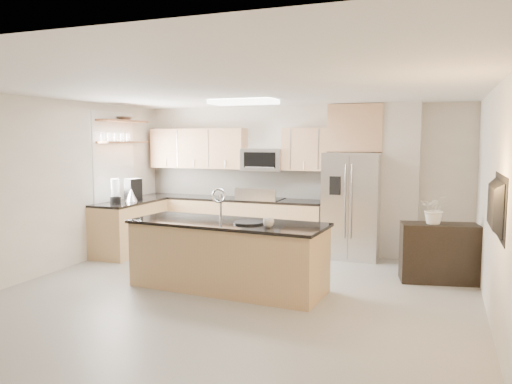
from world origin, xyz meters
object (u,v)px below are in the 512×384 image
at_px(range, 261,224).
at_px(refrigerator, 352,205).
at_px(platter, 249,223).
at_px(microwave, 263,160).
at_px(island, 228,255).
at_px(cup, 268,223).
at_px(television, 490,206).
at_px(bowl, 124,118).
at_px(coffee_maker, 133,190).
at_px(flower_vase, 436,201).
at_px(blender, 115,193).
at_px(kettle, 131,195).
at_px(credenza, 439,253).

xyz_separation_m(range, refrigerator, (1.66, -0.05, 0.42)).
bearing_deg(refrigerator, platter, -110.82).
relative_size(microwave, platter, 1.92).
bearing_deg(range, platter, -73.54).
relative_size(island, platter, 6.79).
distance_m(island, platter, 0.56).
bearing_deg(refrigerator, cup, -103.09).
bearing_deg(television, bowl, 68.85).
height_order(coffee_maker, flower_vase, flower_vase).
height_order(range, microwave, microwave).
distance_m(range, island, 2.48).
height_order(bowl, television, bowl).
height_order(platter, bowl, bowl).
height_order(island, flower_vase, flower_vase).
height_order(blender, coffee_maker, blender).
relative_size(bowl, television, 0.32).
height_order(kettle, bowl, bowl).
bearing_deg(platter, refrigerator, 69.18).
bearing_deg(television, coffee_maker, 68.50).
height_order(microwave, cup, microwave).
distance_m(blender, coffee_maker, 0.54).
relative_size(credenza, blender, 2.46).
bearing_deg(bowl, flower_vase, -3.07).
distance_m(microwave, credenza, 3.52).
distance_m(coffee_maker, bowl, 1.29).
relative_size(microwave, bowl, 2.21).
bearing_deg(kettle, television, -20.33).
distance_m(range, refrigerator, 1.71).
bearing_deg(bowl, coffee_maker, -7.70).
bearing_deg(blender, television, -16.59).
xyz_separation_m(cup, kettle, (-3.08, 1.57, 0.07)).
bearing_deg(refrigerator, flower_vase, -40.24).
bearing_deg(flower_vase, credenza, 41.20).
bearing_deg(platter, blender, 159.94).
distance_m(island, bowl, 3.63).
bearing_deg(platter, credenza, 30.50).
bearing_deg(television, credenza, 12.64).
xyz_separation_m(blender, bowl, (-0.17, 0.56, 1.28)).
xyz_separation_m(cup, bowl, (-3.31, 1.75, 1.41)).
bearing_deg(blender, refrigerator, 20.69).
bearing_deg(television, range, 48.36).
bearing_deg(kettle, credenza, -0.48).
relative_size(range, bowl, 3.32).
bearing_deg(flower_vase, island, -153.78).
distance_m(credenza, flower_vase, 0.74).
relative_size(island, credenza, 2.60).
distance_m(platter, kettle, 3.10).
xyz_separation_m(cup, platter, (-0.32, 0.15, -0.04)).
bearing_deg(refrigerator, range, 178.40).
bearing_deg(blender, microwave, 37.30).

